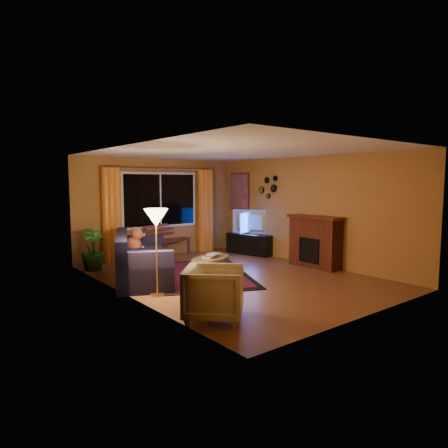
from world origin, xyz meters
TOP-DOWN VIEW (x-y plane):
  - floor at (0.00, 0.00)m, footprint 4.50×6.00m
  - ceiling at (0.00, 0.00)m, footprint 4.50×6.00m
  - wall_back at (0.00, 3.01)m, footprint 4.50×0.02m
  - wall_left at (-2.26, 0.00)m, footprint 0.02×6.00m
  - wall_right at (2.26, 0.00)m, footprint 0.02×6.00m
  - window at (0.00, 2.94)m, footprint 2.00×0.02m
  - curtain_rod at (0.00, 2.90)m, footprint 3.20×0.03m
  - curtain_left at (-1.35, 2.88)m, footprint 0.36×0.36m
  - curtain_right at (1.35, 2.88)m, footprint 0.36×0.36m
  - bench at (0.09, 2.75)m, footprint 1.45×0.81m
  - potted_plant at (-2.00, 2.37)m, footprint 0.59×0.59m
  - sofa at (-1.53, 0.92)m, footprint 1.82×2.48m
  - dog at (-1.48, 1.43)m, footprint 0.47×0.54m
  - armchair at (-1.77, -1.75)m, footprint 1.08×1.09m
  - floor_lamp at (-1.86, -0.25)m, footprint 0.32×0.32m
  - rug at (-0.37, 0.55)m, footprint 2.82×3.34m
  - coffee_table at (-0.31, 0.35)m, footprint 1.35×1.35m
  - tv_console at (2.00, 1.73)m, footprint 0.70×1.35m
  - television at (2.00, 1.73)m, footprint 0.60×1.07m
  - fireplace at (2.05, -0.40)m, footprint 0.40×1.20m
  - mirror_cluster at (2.21, 1.30)m, footprint 0.06×0.60m
  - painting at (2.22, 2.45)m, footprint 0.04×0.76m

SIDE VIEW (x-z plane):
  - floor at x=0.00m, z-range -0.02..0.00m
  - rug at x=-0.37m, z-range 0.00..0.02m
  - coffee_table at x=-0.31m, z-range 0.00..0.38m
  - bench at x=0.09m, z-range 0.00..0.42m
  - tv_console at x=2.00m, z-range 0.00..0.54m
  - armchair at x=-1.77m, z-range 0.00..0.82m
  - potted_plant at x=-2.00m, z-range 0.00..0.91m
  - sofa at x=-1.53m, z-range 0.00..0.92m
  - fireplace at x=2.05m, z-range 0.00..1.10m
  - dog at x=-1.48m, z-range 0.46..0.95m
  - floor_lamp at x=-1.86m, z-range 0.00..1.47m
  - television at x=2.00m, z-range 0.54..1.18m
  - curtain_left at x=-1.35m, z-range 0.00..2.24m
  - curtain_right at x=1.35m, z-range 0.00..2.24m
  - wall_back at x=0.00m, z-range 0.00..2.50m
  - wall_left at x=-2.26m, z-range 0.00..2.50m
  - wall_right at x=2.26m, z-range 0.00..2.50m
  - window at x=0.00m, z-range 0.80..2.10m
  - painting at x=2.22m, z-range 1.17..2.13m
  - mirror_cluster at x=2.21m, z-range 1.52..2.08m
  - curtain_rod at x=0.00m, z-range 2.23..2.27m
  - ceiling at x=0.00m, z-range 2.50..2.52m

